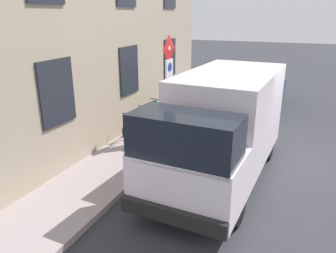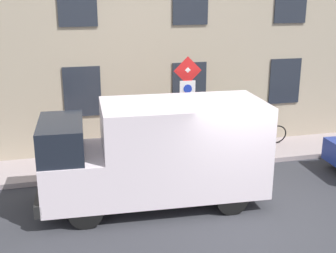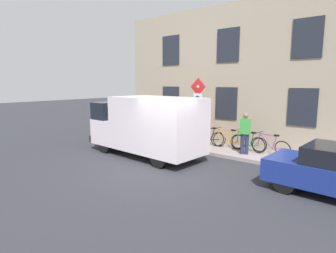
% 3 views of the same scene
% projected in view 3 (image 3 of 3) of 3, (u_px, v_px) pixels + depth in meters
% --- Properties ---
extents(ground_plane, '(80.00, 80.00, 0.00)m').
position_uv_depth(ground_plane, '(159.00, 172.00, 9.79)').
color(ground_plane, '#303136').
extents(sidewalk_slab, '(1.81, 14.09, 0.14)m').
position_uv_depth(sidewalk_slab, '(216.00, 149.00, 12.78)').
color(sidewalk_slab, gray).
rests_on(sidewalk_slab, ground_plane).
extents(building_facade, '(0.75, 12.09, 6.60)m').
position_uv_depth(building_facade, '(231.00, 78.00, 13.23)').
color(building_facade, tan).
rests_on(building_facade, ground_plane).
extents(sign_post_stacked, '(0.15, 0.56, 3.02)m').
position_uv_depth(sign_post_stacked, '(198.00, 106.00, 12.26)').
color(sign_post_stacked, '#474C47').
rests_on(sign_post_stacked, sidewalk_slab).
extents(delivery_van, '(2.29, 5.43, 2.50)m').
position_uv_depth(delivery_van, '(147.00, 125.00, 11.71)').
color(delivery_van, white).
rests_on(delivery_van, ground_plane).
extents(bicycle_purple, '(0.46, 1.72, 0.89)m').
position_uv_depth(bicycle_purple, '(270.00, 146.00, 11.53)').
color(bicycle_purple, black).
rests_on(bicycle_purple, sidewalk_slab).
extents(bicycle_green, '(0.46, 1.72, 0.89)m').
position_uv_depth(bicycle_green, '(248.00, 142.00, 12.13)').
color(bicycle_green, black).
rests_on(bicycle_green, sidewalk_slab).
extents(bicycle_orange, '(0.46, 1.72, 0.89)m').
position_uv_depth(bicycle_orange, '(228.00, 140.00, 12.73)').
color(bicycle_orange, black).
rests_on(bicycle_orange, sidewalk_slab).
extents(bicycle_black, '(0.46, 1.71, 0.89)m').
position_uv_depth(bicycle_black, '(209.00, 137.00, 13.32)').
color(bicycle_black, black).
rests_on(bicycle_black, sidewalk_slab).
extents(pedestrian, '(0.37, 0.46, 1.72)m').
position_uv_depth(pedestrian, '(245.00, 132.00, 11.51)').
color(pedestrian, '#262B47').
rests_on(pedestrian, sidewalk_slab).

